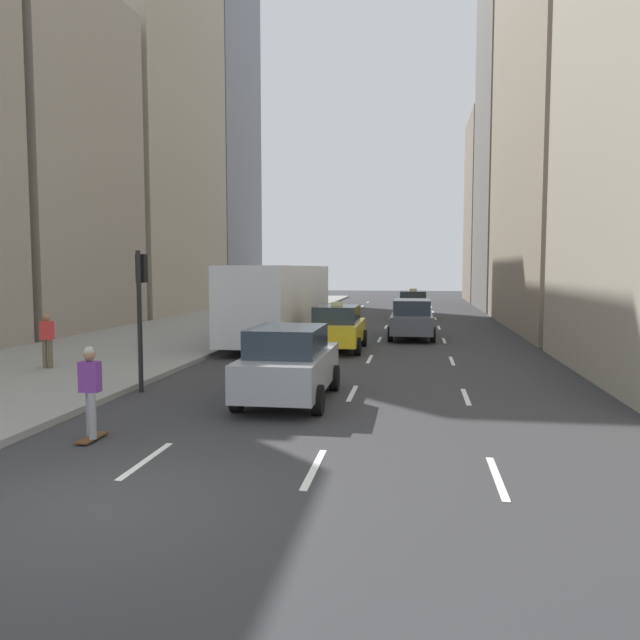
{
  "coord_description": "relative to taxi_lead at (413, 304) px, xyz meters",
  "views": [
    {
      "loc": [
        4.15,
        -7.47,
        3.16
      ],
      "look_at": [
        1.27,
        11.31,
        1.57
      ],
      "focal_mm": 35.0,
      "sensor_mm": 36.0,
      "label": 1
    }
  ],
  "objects": [
    {
      "name": "ground_plane",
      "position": [
        -4.0,
        -32.19,
        -0.88
      ],
      "size": [
        160.0,
        160.0,
        0.0
      ],
      "primitive_type": "plane",
      "color": "#333335"
    },
    {
      "name": "sidewalk_left",
      "position": [
        -11.0,
        -5.19,
        -0.81
      ],
      "size": [
        8.0,
        66.0,
        0.15
      ],
      "primitive_type": "cube",
      "color": "gray",
      "rests_on": "ground"
    },
    {
      "name": "lane_markings",
      "position": [
        -1.4,
        -9.19,
        -0.87
      ],
      "size": [
        5.72,
        56.0,
        0.01
      ],
      "color": "white",
      "rests_on": "ground"
    },
    {
      "name": "building_row_left",
      "position": [
        -18.0,
        -1.53,
        11.66
      ],
      "size": [
        6.0,
        51.68,
        29.85
      ],
      "color": "gray",
      "rests_on": "ground"
    },
    {
      "name": "building_row_right",
      "position": [
        8.0,
        -5.52,
        13.63
      ],
      "size": [
        6.0,
        59.34,
        35.3
      ],
      "color": "#A89E89",
      "rests_on": "ground"
    },
    {
      "name": "taxi_lead",
      "position": [
        0.0,
        0.0,
        0.0
      ],
      "size": [
        2.02,
        4.4,
        1.87
      ],
      "color": "yellow",
      "rests_on": "ground"
    },
    {
      "name": "taxi_second",
      "position": [
        -2.8,
        -16.03,
        0.0
      ],
      "size": [
        2.02,
        4.4,
        1.87
      ],
      "color": "yellow",
      "rests_on": "ground"
    },
    {
      "name": "sedan_black_near",
      "position": [
        -2.8,
        -25.31,
        0.03
      ],
      "size": [
        2.02,
        4.4,
        1.79
      ],
      "color": "#9EA0A5",
      "rests_on": "ground"
    },
    {
      "name": "sedan_silver_behind",
      "position": [
        0.0,
        -11.44,
        0.01
      ],
      "size": [
        2.02,
        4.98,
        1.76
      ],
      "color": "#565B66",
      "rests_on": "ground"
    },
    {
      "name": "city_bus",
      "position": [
        -5.61,
        -13.32,
        0.91
      ],
      "size": [
        2.8,
        11.61,
        3.25
      ],
      "color": "silver",
      "rests_on": "ground"
    },
    {
      "name": "skateboarder",
      "position": [
        -5.7,
        -29.21,
        0.08
      ],
      "size": [
        0.36,
        0.8,
        1.75
      ],
      "color": "brown",
      "rests_on": "ground"
    },
    {
      "name": "pedestrian_mid_block",
      "position": [
        -10.79,
        -22.51,
        0.19
      ],
      "size": [
        0.36,
        0.22,
        1.65
      ],
      "color": "brown",
      "rests_on": "sidewalk_left"
    },
    {
      "name": "traffic_light_pole",
      "position": [
        -6.75,
        -24.74,
        1.53
      ],
      "size": [
        0.24,
        0.42,
        3.6
      ],
      "color": "black",
      "rests_on": "ground"
    }
  ]
}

